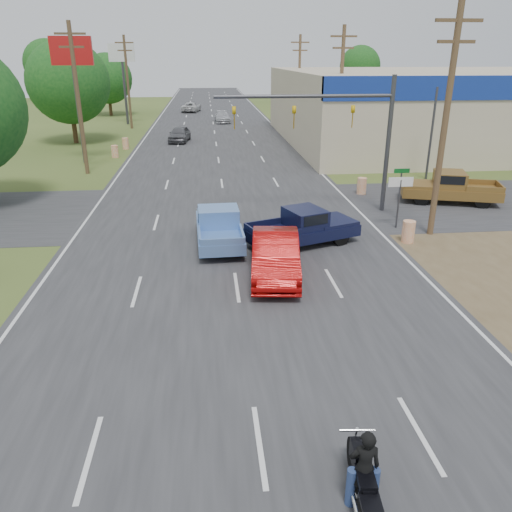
{
  "coord_description": "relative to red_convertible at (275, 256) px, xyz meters",
  "views": [
    {
      "loc": [
        -0.9,
        -8.45,
        7.86
      ],
      "look_at": [
        0.69,
        7.78,
        1.3
      ],
      "focal_mm": 35.0,
      "sensor_mm": 36.0,
      "label": 1
    }
  ],
  "objects": [
    {
      "name": "utility_pole_5",
      "position": [
        -11.04,
        19.06,
        4.5
      ],
      "size": [
        2.0,
        0.28,
        10.0
      ],
      "color": "#4C3823",
      "rests_on": "ground"
    },
    {
      "name": "signal_mast",
      "position": [
        4.29,
        8.06,
        3.98
      ],
      "size": [
        9.12,
        0.4,
        7.0
      ],
      "color": "#3F3F44",
      "rests_on": "ground"
    },
    {
      "name": "lane_sign",
      "position": [
        6.66,
        5.06,
        1.08
      ],
      "size": [
        1.2,
        0.08,
        2.52
      ],
      "color": "#3F3F44",
      "rests_on": "ground"
    },
    {
      "name": "red_convertible",
      "position": [
        0.0,
        0.0,
        0.0
      ],
      "size": [
        2.28,
        5.13,
        1.64
      ],
      "primitive_type": "imported",
      "rotation": [
        0.0,
        0.0,
        -0.11
      ],
      "color": "#9C0807",
      "rests_on": "ground"
    },
    {
      "name": "distant_car_grey",
      "position": [
        -5.05,
        32.72,
        -0.08
      ],
      "size": [
        2.31,
        4.54,
        1.48
      ],
      "primitive_type": "imported",
      "rotation": [
        0.0,
        0.0,
        -0.13
      ],
      "color": "#535358",
      "rests_on": "ground"
    },
    {
      "name": "cross_road",
      "position": [
        -1.54,
        9.06,
        -0.81
      ],
      "size": [
        120.0,
        10.0,
        0.02
      ],
      "primitive_type": "cube",
      "color": "#2D2D30",
      "rests_on": "ground"
    },
    {
      "name": "tree_5",
      "position": [
        28.46,
        86.06,
        5.07
      ],
      "size": [
        7.98,
        7.98,
        9.88
      ],
      "color": "#422D19",
      "rests_on": "ground"
    },
    {
      "name": "distant_car_silver",
      "position": [
        -0.35,
        47.72,
        -0.15
      ],
      "size": [
        1.99,
        4.64,
        1.33
      ],
      "primitive_type": "imported",
      "rotation": [
        0.0,
        0.0,
        0.03
      ],
      "color": "#B3B3B8",
      "rests_on": "ground"
    },
    {
      "name": "barrel_3",
      "position": [
        -9.74,
        29.06,
        -0.32
      ],
      "size": [
        0.56,
        0.56,
        1.0
      ],
      "primitive_type": "cylinder",
      "color": "orange",
      "rests_on": "ground"
    },
    {
      "name": "tree_1",
      "position": [
        -15.04,
        33.06,
        4.76
      ],
      "size": [
        7.56,
        7.56,
        9.36
      ],
      "color": "#422D19",
      "rests_on": "ground"
    },
    {
      "name": "barrel_0",
      "position": [
        6.46,
        3.06,
        -0.32
      ],
      "size": [
        0.56,
        0.56,
        1.0
      ],
      "primitive_type": "cylinder",
      "color": "orange",
      "rests_on": "ground"
    },
    {
      "name": "street_name_sign",
      "position": [
        7.26,
        6.56,
        0.79
      ],
      "size": [
        0.8,
        0.08,
        2.61
      ],
      "color": "#3F3F44",
      "rests_on": "ground"
    },
    {
      "name": "pole_sign_left_near",
      "position": [
        -12.04,
        23.06,
        6.35
      ],
      "size": [
        3.0,
        0.35,
        9.2
      ],
      "color": "#3F3F44",
      "rests_on": "ground"
    },
    {
      "name": "blue_pickup",
      "position": [
        -2.04,
        3.8,
        0.02
      ],
      "size": [
        2.08,
        5.04,
        1.65
      ],
      "rotation": [
        0.0,
        0.0,
        0.03
      ],
      "color": "black",
      "rests_on": "ground"
    },
    {
      "name": "motorcycle",
      "position": [
        0.2,
        -10.7,
        -0.32
      ],
      "size": [
        0.69,
        2.24,
        1.13
      ],
      "rotation": [
        0.0,
        0.0,
        -0.09
      ],
      "color": "black",
      "rests_on": "ground"
    },
    {
      "name": "dirt_verge",
      "position": [
        9.46,
        1.06,
        -0.81
      ],
      "size": [
        8.0,
        18.0,
        0.01
      ],
      "primitive_type": "cube",
      "color": "brown",
      "rests_on": "ground"
    },
    {
      "name": "tree_6",
      "position": [
        -31.54,
        86.06,
        5.69
      ],
      "size": [
        8.82,
        8.82,
        10.92
      ],
      "color": "#422D19",
      "rests_on": "ground"
    },
    {
      "name": "distant_car_white",
      "position": [
        -4.54,
        61.0,
        -0.12
      ],
      "size": [
        3.09,
        5.31,
        1.39
      ],
      "primitive_type": "imported",
      "rotation": [
        0.0,
        0.0,
        2.98
      ],
      "color": "#BDBDBD",
      "rests_on": "ground"
    },
    {
      "name": "utility_pole_3",
      "position": [
        7.96,
        40.06,
        4.5
      ],
      "size": [
        2.0,
        0.28,
        10.0
      ],
      "color": "#4C3823",
      "rests_on": "ground"
    },
    {
      "name": "barrel_2",
      "position": [
        -10.04,
        25.06,
        -0.32
      ],
      "size": [
        0.56,
        0.56,
        1.0
      ],
      "primitive_type": "cylinder",
      "color": "orange",
      "rests_on": "ground"
    },
    {
      "name": "utility_pole_1",
      "position": [
        7.96,
        4.06,
        4.5
      ],
      "size": [
        2.0,
        0.28,
        10.0
      ],
      "color": "#4C3823",
      "rests_on": "ground"
    },
    {
      "name": "utility_pole_6",
      "position": [
        -11.04,
        43.06,
        4.5
      ],
      "size": [
        2.0,
        0.28,
        10.0
      ],
      "color": "#4C3823",
      "rests_on": "ground"
    },
    {
      "name": "navy_pickup",
      "position": [
        1.76,
        3.25,
        0.01
      ],
      "size": [
        5.32,
        3.53,
        1.65
      ],
      "rotation": [
        0.0,
        0.0,
        -1.21
      ],
      "color": "black",
      "rests_on": "ground"
    },
    {
      "name": "tree_2",
      "position": [
        -15.74,
        57.06,
        4.13
      ],
      "size": [
        6.72,
        6.72,
        8.32
      ],
      "color": "#422D19",
      "rests_on": "ground"
    },
    {
      "name": "main_road",
      "position": [
        -1.54,
        31.06,
        -0.81
      ],
      "size": [
        15.0,
        180.0,
        0.02
      ],
      "primitive_type": "cube",
      "color": "#2D2D30",
      "rests_on": "ground"
    },
    {
      "name": "utility_pole_2",
      "position": [
        7.96,
        22.06,
        4.5
      ],
      "size": [
        2.0,
        0.28,
        10.0
      ],
      "color": "#4C3823",
      "rests_on": "ground"
    },
    {
      "name": "rider",
      "position": [
        0.2,
        -10.64,
        -0.02
      ],
      "size": [
        0.62,
        0.44,
        1.61
      ],
      "primitive_type": "imported",
      "rotation": [
        0.0,
        0.0,
        3.05
      ],
      "color": "black",
      "rests_on": "ground"
    },
    {
      "name": "ground",
      "position": [
        -1.54,
        -8.94,
        -0.82
      ],
      "size": [
        200.0,
        200.0,
        0.0
      ],
      "primitive_type": "plane",
      "color": "#3D5020",
      "rests_on": "ground"
    },
    {
      "name": "barrel_1",
      "position": [
        6.86,
        11.56,
        -0.32
      ],
      "size": [
        0.56,
        0.56,
        1.0
      ],
      "primitive_type": "cylinder",
      "color": "orange",
      "rests_on": "ground"
    },
    {
      "name": "pole_sign_left_far",
      "position": [
        -12.04,
        47.06,
        6.35
      ],
      "size": [
        3.0,
        0.35,
        9.2
      ],
      "color": "#3F3F44",
      "rests_on": "ground"
    },
    {
      "name": "brown_pickup",
      "position": [
        11.19,
        9.26,
        0.08
      ],
      "size": [
        5.75,
        3.52,
        1.79
      ],
      "rotation": [
        0.0,
        0.0,
        1.28
      ],
      "color": "black",
      "rests_on": "ground"
    }
  ]
}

